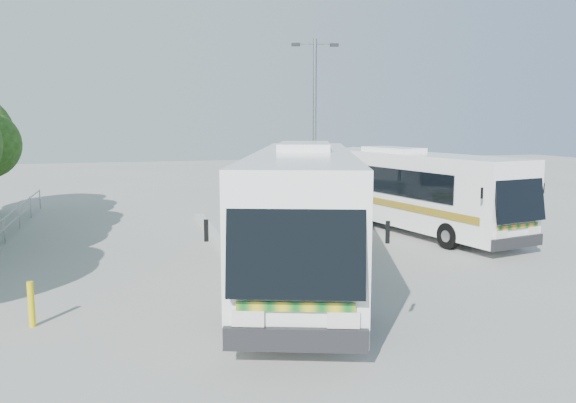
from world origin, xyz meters
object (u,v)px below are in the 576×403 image
object	(u,v)px
coach_main	(303,208)
lamppost	(315,126)
bollard	(31,304)
coach_adjacent	(407,188)

from	to	relation	value
coach_main	lamppost	xyz separation A→B (m)	(2.59, 6.71, 2.32)
bollard	coach_adjacent	bearing A→B (deg)	31.20
coach_adjacent	bollard	world-z (taller)	coach_adjacent
coach_main	bollard	xyz separation A→B (m)	(-7.04, -2.41, -1.49)
coach_adjacent	coach_main	bearing A→B (deg)	-149.69
lamppost	bollard	bearing A→B (deg)	-125.04
lamppost	bollard	xyz separation A→B (m)	(-9.63, -9.12, -3.81)
coach_main	bollard	world-z (taller)	coach_main
coach_main	coach_adjacent	size ratio (longest dim) A/B	1.12
coach_adjacent	lamppost	world-z (taller)	lamppost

